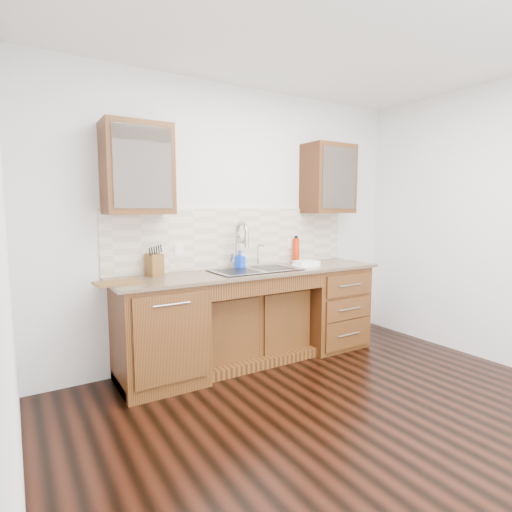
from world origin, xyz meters
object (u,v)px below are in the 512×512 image
knife_block (154,265)px  cutting_board (117,283)px  soap_bottle (240,260)px  water_bottle (296,251)px  plate (306,266)px

knife_block → cutting_board: (-0.37, -0.22, -0.09)m
soap_bottle → knife_block: knife_block is taller
water_bottle → cutting_board: size_ratio=0.78×
soap_bottle → plate: (0.64, -0.24, -0.08)m
soap_bottle → plate: size_ratio=0.60×
soap_bottle → water_bottle: 0.75m
knife_block → soap_bottle: bearing=-6.4°
knife_block → plate: bearing=-14.8°
water_bottle → cutting_board: water_bottle is taller
soap_bottle → plate: soap_bottle is taller
soap_bottle → cutting_board: bearing=167.0°
soap_bottle → knife_block: size_ratio=0.91×
water_bottle → cutting_board: 1.99m
plate → knife_block: size_ratio=1.52×
cutting_board → knife_block: bearing=30.4°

